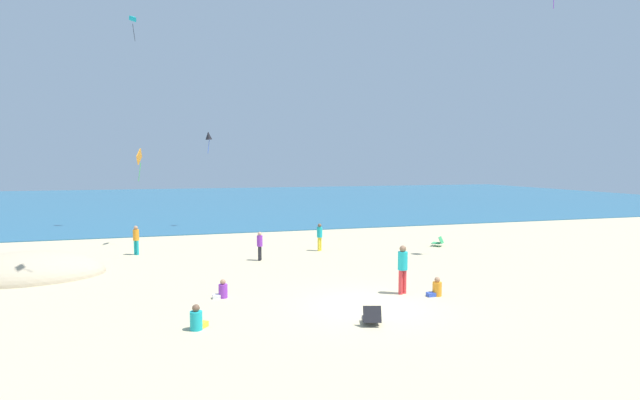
# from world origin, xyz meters

# --- Properties ---
(ground_plane) EXTENTS (120.00, 120.00, 0.00)m
(ground_plane) POSITION_xyz_m (0.00, 10.00, 0.00)
(ground_plane) COLOR #C6B58C
(ocean_water) EXTENTS (120.00, 60.00, 0.05)m
(ocean_water) POSITION_xyz_m (0.00, 48.27, 0.03)
(ocean_water) COLOR #236084
(ocean_water) RESTS_ON ground_plane
(dune_mound) EXTENTS (6.27, 4.39, 2.03)m
(dune_mound) POSITION_xyz_m (-12.10, 8.15, 0.00)
(dune_mound) COLOR tan
(dune_mound) RESTS_ON ground_plane
(beach_chair_near_camera) EXTENTS (0.70, 0.80, 0.59)m
(beach_chair_near_camera) POSITION_xyz_m (-0.66, -1.82, 0.25)
(beach_chair_near_camera) COLOR black
(beach_chair_near_camera) RESTS_ON ground_plane
(beach_chair_far_left) EXTENTS (0.85, 0.85, 0.55)m
(beach_chair_far_left) POSITION_xyz_m (8.27, 9.80, 0.26)
(beach_chair_far_left) COLOR #2D9956
(beach_chair_far_left) RESTS_ON ground_plane
(person_0) EXTENTS (0.42, 0.42, 1.51)m
(person_0) POSITION_xyz_m (-7.96, 11.93, 0.87)
(person_0) COLOR #19ADB2
(person_0) RESTS_ON ground_plane
(person_1) EXTENTS (0.61, 0.65, 0.74)m
(person_1) POSITION_xyz_m (-5.56, -0.75, 0.27)
(person_1) COLOR #19ADB2
(person_1) RESTS_ON ground_plane
(person_2) EXTENTS (0.53, 0.32, 0.66)m
(person_2) POSITION_xyz_m (-4.55, 2.39, 0.24)
(person_2) COLOR purple
(person_2) RESTS_ON ground_plane
(person_3) EXTENTS (0.46, 0.46, 1.76)m
(person_3) POSITION_xyz_m (1.74, 1.07, 1.02)
(person_3) COLOR red
(person_3) RESTS_ON ground_plane
(person_4) EXTENTS (0.54, 0.33, 0.69)m
(person_4) POSITION_xyz_m (2.76, 0.46, 0.25)
(person_4) COLOR orange
(person_4) RESTS_ON ground_plane
(person_5) EXTENTS (0.38, 0.38, 1.40)m
(person_5) POSITION_xyz_m (-2.14, 8.64, 0.81)
(person_5) COLOR black
(person_5) RESTS_ON ground_plane
(person_6) EXTENTS (0.41, 0.41, 1.47)m
(person_6) POSITION_xyz_m (1.40, 10.34, 0.85)
(person_6) COLOR yellow
(person_6) RESTS_ON ground_plane
(kite_black) EXTENTS (0.71, 0.72, 1.61)m
(kite_black) POSITION_xyz_m (-3.51, 21.96, 6.68)
(kite_black) COLOR black
(kite_teal) EXTENTS (0.78, 0.81, 1.78)m
(kite_teal) POSITION_xyz_m (-8.38, 22.59, 14.73)
(kite_teal) COLOR #1EADAD
(kite_orange) EXTENTS (0.26, 0.93, 1.87)m
(kite_orange) POSITION_xyz_m (-7.87, 14.99, 5.03)
(kite_orange) COLOR orange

